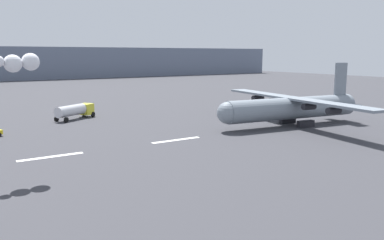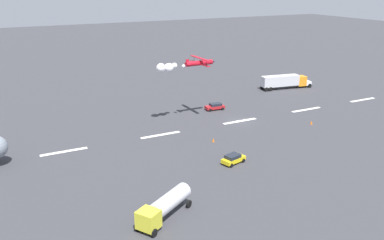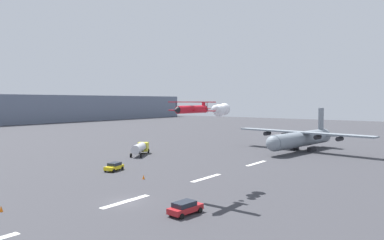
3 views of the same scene
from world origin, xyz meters
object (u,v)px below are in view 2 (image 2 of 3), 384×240
at_px(fuel_tanker_truck, 164,206).
at_px(traffic_cone_near, 311,123).
at_px(traffic_cone_far, 213,140).
at_px(stunt_biplane_red, 179,66).
at_px(semi_truck_orange, 285,81).
at_px(followme_car_yellow, 215,106).
at_px(airport_staff_sedan, 233,159).

distance_m(fuel_tanker_truck, traffic_cone_near, 45.45).
distance_m(fuel_tanker_truck, traffic_cone_far, 27.00).
bearing_deg(stunt_biplane_red, semi_truck_orange, -161.76).
bearing_deg(fuel_tanker_truck, traffic_cone_near, -155.11).
relative_size(followme_car_yellow, traffic_cone_near, 6.04).
xyz_separation_m(semi_truck_orange, traffic_cone_far, (37.05, 25.60, -1.75)).
bearing_deg(stunt_biplane_red, traffic_cone_near, 149.35).
height_order(followme_car_yellow, traffic_cone_far, followme_car_yellow).
bearing_deg(followme_car_yellow, traffic_cone_near, 125.09).
bearing_deg(traffic_cone_near, followme_car_yellow, -54.91).
height_order(fuel_tanker_truck, traffic_cone_near, fuel_tanker_truck).
bearing_deg(followme_car_yellow, stunt_biplane_red, 20.19).
xyz_separation_m(followme_car_yellow, airport_staff_sedan, (12.16, 26.84, -0.00)).
bearing_deg(airport_staff_sedan, followme_car_yellow, -114.38).
xyz_separation_m(airport_staff_sedan, traffic_cone_far, (-1.84, -9.63, -0.44)).
height_order(traffic_cone_near, traffic_cone_far, same).
relative_size(followme_car_yellow, airport_staff_sedan, 1.03).
bearing_deg(fuel_tanker_truck, followme_car_yellow, -127.81).
bearing_deg(airport_staff_sedan, traffic_cone_near, -159.97).
bearing_deg(semi_truck_orange, traffic_cone_far, 34.65).
relative_size(stunt_biplane_red, followme_car_yellow, 2.95).
bearing_deg(stunt_biplane_red, traffic_cone_far, 92.27).
distance_m(stunt_biplane_red, traffic_cone_far, 17.52).
relative_size(semi_truck_orange, traffic_cone_far, 19.63).
xyz_separation_m(stunt_biplane_red, semi_truck_orange, (-37.57, -12.38, -9.73)).
relative_size(fuel_tanker_truck, traffic_cone_near, 11.87).
distance_m(traffic_cone_near, traffic_cone_far, 22.86).
bearing_deg(semi_truck_orange, followme_car_yellow, 17.44).
xyz_separation_m(stunt_biplane_red, airport_staff_sedan, (1.32, 22.85, -11.05)).
relative_size(fuel_tanker_truck, traffic_cone_far, 11.87).
xyz_separation_m(traffic_cone_near, traffic_cone_far, (22.85, -0.63, 0.00)).
bearing_deg(fuel_tanker_truck, stunt_biplane_red, -118.41).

